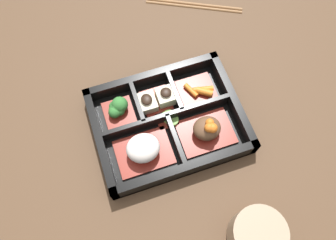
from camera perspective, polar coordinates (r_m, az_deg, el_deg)
name	(u,v)px	position (r m, az deg, el deg)	size (l,w,h in m)	color
ground_plane	(168,125)	(0.64, 0.00, -0.90)	(3.00, 3.00, 0.00)	#4C3523
bento_base	(168,124)	(0.63, 0.00, -0.72)	(0.28, 0.21, 0.01)	black
bento_rim	(167,120)	(0.62, -0.13, 0.01)	(0.28, 0.21, 0.04)	black
bowl_stew	(207,129)	(0.61, 6.80, -1.63)	(0.10, 0.08, 0.05)	maroon
bowl_rice	(143,149)	(0.59, -4.33, -5.07)	(0.10, 0.08, 0.05)	maroon
bowl_carrots	(198,91)	(0.66, 5.26, 5.14)	(0.07, 0.06, 0.02)	maroon
bowl_tofu	(157,100)	(0.63, -1.97, 3.56)	(0.07, 0.06, 0.04)	maroon
bowl_greens	(118,109)	(0.63, -8.77, 1.92)	(0.06, 0.06, 0.04)	maroon
bowl_pickles	(169,119)	(0.63, 0.16, 0.24)	(0.04, 0.03, 0.01)	maroon
tea_cup	(257,234)	(0.57, 15.18, -18.65)	(0.09, 0.09, 0.07)	gray
chopsticks	(194,5)	(0.80, 4.55, 19.39)	(0.21, 0.11, 0.01)	brown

